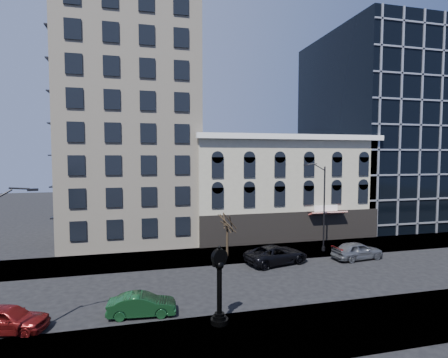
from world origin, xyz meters
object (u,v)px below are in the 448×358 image
object	(u,v)px
street_clock	(219,288)
car_near_a	(7,319)
street_lamp_near	(5,225)
car_near_b	(142,305)

from	to	relation	value
street_clock	car_near_a	size ratio (longest dim) A/B	1.03
street_clock	street_lamp_near	distance (m)	11.89
street_clock	car_near_b	size ratio (longest dim) A/B	1.11
street_lamp_near	car_near_b	distance (m)	9.16
car_near_b	street_lamp_near	bearing A→B (deg)	114.52
street_clock	car_near_b	bearing A→B (deg)	129.37
street_clock	street_lamp_near	size ratio (longest dim) A/B	0.55
street_lamp_near	car_near_a	world-z (taller)	street_lamp_near
street_lamp_near	car_near_b	size ratio (longest dim) A/B	2.01
car_near_b	car_near_a	bearing A→B (deg)	96.92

